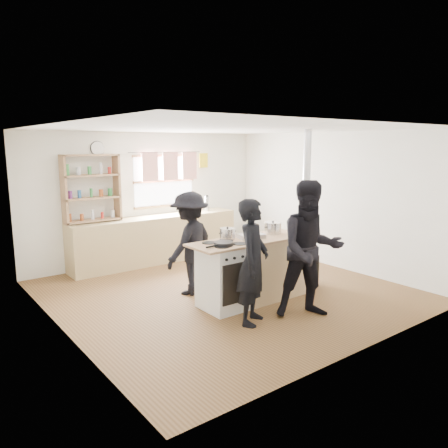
{
  "coord_description": "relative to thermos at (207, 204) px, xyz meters",
  "views": [
    {
      "loc": [
        -3.98,
        -5.19,
        2.27
      ],
      "look_at": [
        -0.11,
        -0.1,
        1.1
      ],
      "focal_mm": 35.0,
      "sensor_mm": 36.0,
      "label": 1
    }
  ],
  "objects": [
    {
      "name": "stockpot_stove",
      "position": [
        -1.44,
        -2.58,
        -0.04
      ],
      "size": [
        0.22,
        0.22,
        0.18
      ],
      "color": "silver",
      "rests_on": "cooking_island"
    },
    {
      "name": "skillet_greens",
      "position": [
        -1.73,
        -2.86,
        -0.1
      ],
      "size": [
        0.3,
        0.3,
        0.05
      ],
      "color": "black",
      "rests_on": "cooking_island"
    },
    {
      "name": "back_counter",
      "position": [
        -1.2,
        0.0,
        -0.6
      ],
      "size": [
        3.4,
        0.55,
        0.9
      ],
      "primitive_type": "cube",
      "color": "tan",
      "rests_on": "ground"
    },
    {
      "name": "flue_heater",
      "position": [
        -0.03,
        -2.76,
        -0.41
      ],
      "size": [
        0.35,
        0.35,
        2.5
      ],
      "color": "black",
      "rests_on": "ground"
    },
    {
      "name": "person_near_left",
      "position": [
        -1.66,
        -3.38,
        -0.25
      ],
      "size": [
        0.7,
        0.65,
        1.61
      ],
      "primitive_type": "imported",
      "rotation": [
        0.0,
        0.0,
        0.6
      ],
      "color": "black",
      "rests_on": "ground"
    },
    {
      "name": "thermos",
      "position": [
        0.0,
        0.0,
        0.0
      ],
      "size": [
        0.1,
        0.1,
        0.31
      ],
      "primitive_type": "cylinder",
      "color": "silver",
      "rests_on": "back_counter"
    },
    {
      "name": "stockpot_counter",
      "position": [
        -0.65,
        -2.68,
        -0.03
      ],
      "size": [
        0.26,
        0.26,
        0.2
      ],
      "color": "silver",
      "rests_on": "cooking_island"
    },
    {
      "name": "bread_board",
      "position": [
        -0.27,
        -2.88,
        -0.07
      ],
      "size": [
        0.29,
        0.21,
        0.12
      ],
      "color": "tan",
      "rests_on": "cooking_island"
    },
    {
      "name": "cooking_island",
      "position": [
        -1.05,
        -2.77,
        -0.59
      ],
      "size": [
        1.97,
        0.64,
        0.93
      ],
      "color": "white",
      "rests_on": "ground"
    },
    {
      "name": "roast_tray",
      "position": [
        -1.12,
        -2.72,
        -0.09
      ],
      "size": [
        0.42,
        0.34,
        0.06
      ],
      "color": "silver",
      "rests_on": "cooking_island"
    },
    {
      "name": "person_far",
      "position": [
        -1.67,
        -1.94,
        -0.27
      ],
      "size": [
        1.17,
        0.95,
        1.58
      ],
      "primitive_type": "imported",
      "rotation": [
        0.0,
        0.0,
        3.56
      ],
      "color": "black",
      "rests_on": "ground"
    },
    {
      "name": "ground",
      "position": [
        -1.2,
        -2.22,
        -1.06
      ],
      "size": [
        5.0,
        5.0,
        0.01
      ],
      "primitive_type": "cube",
      "color": "brown",
      "rests_on": "ground"
    },
    {
      "name": "person_near_right",
      "position": [
        -0.91,
        -3.67,
        -0.14
      ],
      "size": [
        1.11,
        1.03,
        1.82
      ],
      "primitive_type": "imported",
      "rotation": [
        0.0,
        0.0,
        -0.51
      ],
      "color": "black",
      "rests_on": "ground"
    },
    {
      "name": "shelving_unit",
      "position": [
        -2.4,
        0.12,
        0.46
      ],
      "size": [
        1.0,
        0.28,
        1.2
      ],
      "color": "tan",
      "rests_on": "back_counter"
    }
  ]
}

